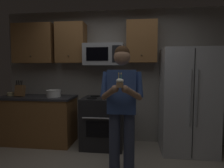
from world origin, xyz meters
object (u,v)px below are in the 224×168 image
(oven_range, at_px, (103,122))
(refrigerator, at_px, (187,101))
(cupcake, at_px, (120,83))
(microwave, at_px, (104,55))
(bowl_small_colored, at_px, (11,94))
(knife_block, at_px, (20,91))
(bowl_large_white, at_px, (54,93))
(person, at_px, (122,103))

(oven_range, bearing_deg, refrigerator, -1.50)
(cupcake, bearing_deg, microwave, 106.54)
(microwave, bearing_deg, bowl_small_colored, -177.53)
(oven_range, relative_size, refrigerator, 0.52)
(knife_block, distance_m, cupcake, 2.42)
(microwave, height_order, bowl_large_white, microwave)
(oven_range, distance_m, refrigerator, 1.56)
(oven_range, distance_m, cupcake, 1.59)
(knife_block, height_order, bowl_large_white, knife_block)
(oven_range, bearing_deg, cupcake, -72.02)
(bowl_small_colored, bearing_deg, person, -23.64)
(person, height_order, cupcake, person)
(bowl_large_white, height_order, person, person)
(refrigerator, relative_size, bowl_large_white, 6.35)
(cupcake, bearing_deg, knife_block, 148.35)
(bowl_small_colored, xyz_separation_m, person, (2.29, -1.00, 0.04))
(refrigerator, height_order, cupcake, refrigerator)
(oven_range, xyz_separation_m, microwave, (0.00, 0.12, 1.26))
(microwave, xyz_separation_m, bowl_small_colored, (-1.87, -0.08, -0.76))
(refrigerator, bearing_deg, oven_range, 178.50)
(microwave, xyz_separation_m, refrigerator, (1.50, -0.16, -0.82))
(microwave, distance_m, bowl_small_colored, 2.02)
(oven_range, relative_size, knife_block, 2.91)
(bowl_large_white, bearing_deg, oven_range, 0.22)
(bowl_large_white, bearing_deg, bowl_small_colored, 177.32)
(person, bearing_deg, oven_range, 113.54)
(bowl_small_colored, height_order, cupcake, cupcake)
(bowl_small_colored, relative_size, cupcake, 0.84)
(knife_block, bearing_deg, oven_range, 1.04)
(oven_range, height_order, bowl_large_white, bowl_large_white)
(oven_range, height_order, cupcake, cupcake)
(refrigerator, bearing_deg, cupcake, -130.83)
(person, xyz_separation_m, cupcake, (0.00, -0.33, 0.30))
(refrigerator, distance_m, bowl_large_white, 2.46)
(person, bearing_deg, cupcake, -90.00)
(oven_range, xyz_separation_m, knife_block, (-1.63, -0.03, 0.57))
(person, relative_size, cupcake, 10.13)
(bowl_small_colored, distance_m, cupcake, 2.67)
(refrigerator, relative_size, bowl_small_colored, 12.31)
(refrigerator, xyz_separation_m, knife_block, (-3.13, 0.01, 0.13))
(refrigerator, relative_size, cupcake, 10.35)
(bowl_large_white, distance_m, person, 1.68)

